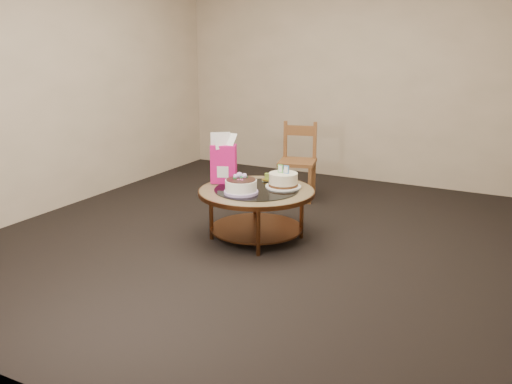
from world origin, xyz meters
The scene contains 8 objects.
ground centered at (0.00, 0.00, 0.00)m, with size 5.00×5.00×0.00m, color black.
room_walls centered at (0.00, 0.00, 1.54)m, with size 4.52×5.02×2.61m.
coffee_table centered at (0.00, 0.00, 0.38)m, with size 1.02×1.02×0.46m.
decorated_cake centered at (-0.05, -0.18, 0.51)m, with size 0.29×0.29×0.17m.
cream_cake centered at (0.18, 0.17, 0.52)m, with size 0.32×0.32×0.20m.
gift_bag centered at (-0.37, 0.06, 0.68)m, with size 0.26×0.22×0.45m.
pillar_candle centered at (-0.04, 0.30, 0.48)m, with size 0.11×0.11×0.08m.
dining_chair centered at (-0.21, 1.35, 0.42)m, with size 0.47×0.47×0.83m.
Camera 1 is at (2.25, -4.23, 1.79)m, focal length 40.00 mm.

